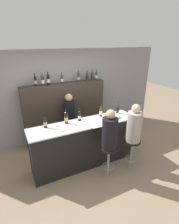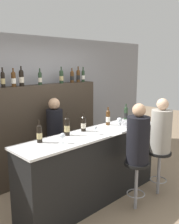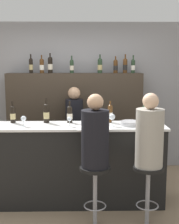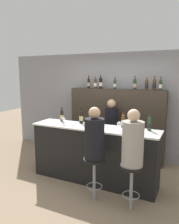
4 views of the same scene
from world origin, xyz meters
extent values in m
plane|color=#8C755B|center=(0.00, 0.00, 0.00)|extent=(16.00, 16.00, 0.00)
cube|color=gray|center=(0.00, 1.79, 1.30)|extent=(6.40, 0.05, 2.60)
cube|color=black|center=(0.00, 0.27, 0.53)|extent=(2.44, 0.55, 1.06)
cube|color=white|center=(0.00, 0.27, 1.08)|extent=(2.48, 0.59, 0.03)
cube|color=#382D23|center=(0.00, 1.56, 0.86)|extent=(2.32, 0.28, 1.73)
cylinder|color=black|center=(-0.82, 0.43, 1.19)|extent=(0.07, 0.07, 0.20)
cylinder|color=tan|center=(-0.82, 0.43, 1.18)|extent=(0.07, 0.07, 0.08)
sphere|color=black|center=(-0.82, 0.43, 1.29)|extent=(0.07, 0.07, 0.07)
cylinder|color=black|center=(-0.82, 0.43, 1.35)|extent=(0.02, 0.02, 0.09)
cylinder|color=black|center=(-0.36, 0.43, 1.21)|extent=(0.08, 0.08, 0.23)
cylinder|color=tan|center=(-0.36, 0.43, 1.19)|extent=(0.08, 0.08, 0.09)
sphere|color=black|center=(-0.36, 0.43, 1.32)|extent=(0.08, 0.08, 0.08)
cylinder|color=black|center=(-0.36, 0.43, 1.38)|extent=(0.02, 0.02, 0.10)
cylinder|color=black|center=(-0.04, 0.43, 1.19)|extent=(0.07, 0.07, 0.19)
cylinder|color=beige|center=(-0.04, 0.43, 1.18)|extent=(0.07, 0.07, 0.08)
sphere|color=black|center=(-0.04, 0.43, 1.29)|extent=(0.07, 0.07, 0.07)
cylinder|color=black|center=(-0.04, 0.43, 1.35)|extent=(0.02, 0.02, 0.09)
cylinder|color=#4C2D14|center=(0.52, 0.43, 1.20)|extent=(0.07, 0.07, 0.22)
cylinder|color=white|center=(0.52, 0.43, 1.19)|extent=(0.07, 0.07, 0.09)
sphere|color=#4C2D14|center=(0.52, 0.43, 1.31)|extent=(0.07, 0.07, 0.07)
cylinder|color=#4C2D14|center=(0.52, 0.43, 1.36)|extent=(0.02, 0.02, 0.07)
cylinder|color=#233823|center=(1.00, 0.43, 1.20)|extent=(0.07, 0.07, 0.21)
cylinder|color=black|center=(1.00, 0.43, 1.19)|extent=(0.07, 0.07, 0.08)
sphere|color=#233823|center=(1.00, 0.43, 1.30)|extent=(0.07, 0.07, 0.07)
cylinder|color=#233823|center=(1.00, 0.43, 1.36)|extent=(0.02, 0.02, 0.07)
cylinder|color=black|center=(-0.74, 1.56, 1.84)|extent=(0.06, 0.06, 0.22)
cylinder|color=tan|center=(-0.74, 1.56, 1.83)|extent=(0.07, 0.07, 0.09)
sphere|color=black|center=(-0.74, 1.56, 1.95)|extent=(0.06, 0.06, 0.06)
cylinder|color=black|center=(-0.74, 1.56, 2.00)|extent=(0.02, 0.02, 0.08)
cylinder|color=#4C2D14|center=(-0.55, 1.56, 1.83)|extent=(0.07, 0.07, 0.21)
cylinder|color=white|center=(-0.55, 1.56, 1.82)|extent=(0.08, 0.08, 0.08)
sphere|color=#4C2D14|center=(-0.55, 1.56, 1.94)|extent=(0.07, 0.07, 0.07)
cylinder|color=#4C2D14|center=(-0.55, 1.56, 1.99)|extent=(0.02, 0.02, 0.08)
cylinder|color=black|center=(-0.41, 1.56, 1.84)|extent=(0.08, 0.08, 0.24)
cylinder|color=beige|center=(-0.41, 1.56, 1.83)|extent=(0.08, 0.08, 0.09)
sphere|color=black|center=(-0.41, 1.56, 1.96)|extent=(0.08, 0.08, 0.08)
cylinder|color=black|center=(-0.41, 1.56, 2.02)|extent=(0.02, 0.02, 0.08)
cylinder|color=#233823|center=(-0.05, 1.56, 1.82)|extent=(0.07, 0.07, 0.20)
cylinder|color=beige|center=(-0.05, 1.56, 1.81)|extent=(0.07, 0.07, 0.08)
sphere|color=#233823|center=(-0.05, 1.56, 1.92)|extent=(0.07, 0.07, 0.07)
cylinder|color=#233823|center=(-0.05, 1.56, 1.98)|extent=(0.02, 0.02, 0.08)
cylinder|color=#233823|center=(0.43, 1.56, 1.83)|extent=(0.08, 0.08, 0.21)
cylinder|color=tan|center=(0.43, 1.56, 1.82)|extent=(0.08, 0.08, 0.09)
sphere|color=#233823|center=(0.43, 1.56, 1.94)|extent=(0.08, 0.08, 0.08)
cylinder|color=#233823|center=(0.43, 1.56, 2.00)|extent=(0.02, 0.02, 0.09)
cylinder|color=#4C2D14|center=(0.70, 1.56, 1.82)|extent=(0.07, 0.07, 0.20)
cylinder|color=black|center=(0.70, 1.56, 1.81)|extent=(0.08, 0.08, 0.08)
sphere|color=#4C2D14|center=(0.70, 1.56, 1.92)|extent=(0.07, 0.07, 0.07)
cylinder|color=#4C2D14|center=(0.70, 1.56, 1.97)|extent=(0.02, 0.02, 0.08)
cylinder|color=#4C2D14|center=(0.86, 1.56, 1.83)|extent=(0.07, 0.07, 0.21)
cylinder|color=black|center=(0.86, 1.56, 1.82)|extent=(0.08, 0.08, 0.09)
sphere|color=#4C2D14|center=(0.86, 1.56, 1.94)|extent=(0.07, 0.07, 0.07)
cylinder|color=#4C2D14|center=(0.86, 1.56, 2.00)|extent=(0.02, 0.02, 0.09)
cylinder|color=#233823|center=(1.00, 1.56, 1.83)|extent=(0.07, 0.07, 0.20)
cylinder|color=white|center=(1.00, 1.56, 1.82)|extent=(0.07, 0.07, 0.08)
sphere|color=#233823|center=(1.00, 1.56, 1.93)|extent=(0.07, 0.07, 0.07)
cylinder|color=#233823|center=(1.00, 1.56, 1.99)|extent=(0.02, 0.02, 0.09)
cylinder|color=silver|center=(-0.63, 0.19, 1.09)|extent=(0.06, 0.06, 0.00)
cylinder|color=silver|center=(-0.63, 0.19, 1.13)|extent=(0.01, 0.01, 0.07)
sphere|color=silver|center=(-0.63, 0.19, 1.20)|extent=(0.07, 0.07, 0.07)
cylinder|color=silver|center=(-0.03, 0.19, 1.09)|extent=(0.06, 0.06, 0.00)
cylinder|color=silver|center=(-0.03, 0.19, 1.13)|extent=(0.01, 0.01, 0.07)
sphere|color=silver|center=(-0.03, 0.19, 1.19)|extent=(0.06, 0.06, 0.06)
cylinder|color=silver|center=(0.52, 0.19, 1.09)|extent=(0.07, 0.07, 0.00)
cylinder|color=silver|center=(0.52, 0.19, 1.14)|extent=(0.01, 0.01, 0.08)
sphere|color=silver|center=(0.52, 0.19, 1.22)|extent=(0.08, 0.08, 0.08)
cylinder|color=#B7B7BC|center=(0.77, 0.23, 1.12)|extent=(0.26, 0.26, 0.06)
cube|color=white|center=(0.17, 0.08, 1.09)|extent=(0.21, 0.30, 0.00)
cylinder|color=gray|center=(0.28, -0.33, 0.34)|extent=(0.05, 0.05, 0.68)
torus|color=gray|center=(0.28, -0.33, 0.24)|extent=(0.27, 0.27, 0.02)
cylinder|color=black|center=(0.28, -0.33, 0.70)|extent=(0.36, 0.36, 0.04)
cylinder|color=black|center=(0.28, -0.33, 1.06)|extent=(0.32, 0.32, 0.66)
sphere|color=tan|center=(0.28, -0.33, 1.48)|extent=(0.19, 0.19, 0.19)
cylinder|color=gray|center=(0.91, -0.33, 0.34)|extent=(0.05, 0.05, 0.68)
torus|color=gray|center=(0.91, -0.33, 0.24)|extent=(0.27, 0.27, 0.02)
cylinder|color=black|center=(0.91, -0.33, 0.70)|extent=(0.36, 0.36, 0.04)
cylinder|color=gray|center=(0.91, -0.33, 1.06)|extent=(0.32, 0.32, 0.67)
sphere|color=#D8AD8C|center=(0.91, -0.33, 1.49)|extent=(0.18, 0.18, 0.18)
cylinder|color=black|center=(0.00, 1.22, 0.66)|extent=(0.29, 0.29, 1.32)
sphere|color=tan|center=(0.00, 1.22, 1.42)|extent=(0.20, 0.20, 0.20)
camera|label=1|loc=(-1.45, -2.91, 2.79)|focal=28.00mm
camera|label=2|loc=(-2.53, -2.26, 2.12)|focal=40.00mm
camera|label=3|loc=(0.15, -3.79, 1.94)|focal=50.00mm
camera|label=4|loc=(1.67, -3.40, 2.08)|focal=35.00mm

